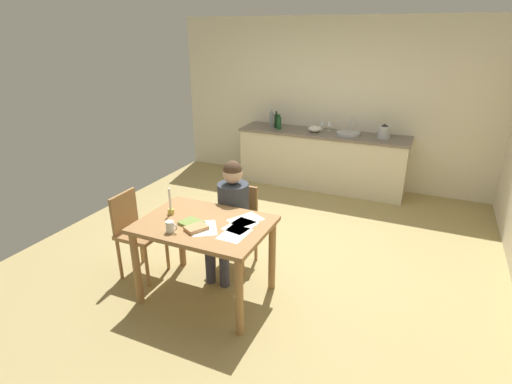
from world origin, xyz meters
The scene contains 23 objects.
ground_plane centered at (0.00, 0.00, -0.02)m, with size 5.20×5.20×0.04m, color tan.
wall_back centered at (0.00, 2.60, 1.30)m, with size 5.20×0.12×2.60m, color silver.
kitchen_counter centered at (0.00, 2.24, 0.45)m, with size 2.65×0.64×0.90m.
dining_table centered at (-0.20, -1.05, 0.65)m, with size 1.17×0.83×0.78m.
chair_at_table centered at (-0.20, -0.39, 0.48)m, with size 0.40×0.40×0.87m.
person_seated centered at (-0.20, -0.54, 0.68)m, with size 0.32×0.59×1.19m.
chair_side_empty centered at (-1.04, -1.01, 0.50)m, with size 0.41×0.41×0.89m.
coffee_mug centered at (-0.36, -1.32, 0.83)m, with size 0.11×0.07×0.10m.
candlestick centered at (-0.57, -1.02, 0.85)m, with size 0.06×0.06×0.26m.
book_magazine centered at (-0.18, -1.20, 0.80)m, with size 0.13×0.18×0.03m, color tan.
book_cookery centered at (-0.28, -1.13, 0.79)m, with size 0.19×0.17×0.02m, color olive.
paper_letter centered at (-0.14, -1.15, 0.78)m, with size 0.21×0.30×0.00m, color white.
paper_bill centered at (0.12, -0.85, 0.78)m, with size 0.21×0.30×0.00m, color white.
paper_envelope centered at (0.13, -0.98, 0.78)m, with size 0.21×0.30×0.00m, color white.
paper_receipt centered at (0.16, -1.13, 0.78)m, with size 0.21×0.30×0.00m, color white.
sink_unit centered at (0.39, 2.24, 0.92)m, with size 0.36×0.36×0.24m.
bottle_oil centered at (-0.91, 2.32, 1.02)m, with size 0.07×0.07×0.27m.
bottle_vinegar centered at (-0.80, 2.25, 1.01)m, with size 0.07×0.07×0.27m.
bottle_wine_red centered at (-0.72, 2.16, 1.00)m, with size 0.07×0.07×0.24m.
mixing_bowl centered at (-0.13, 2.21, 0.95)m, with size 0.21×0.21×0.10m, color white.
stovetop_kettle centered at (0.91, 2.24, 1.00)m, with size 0.18×0.18×0.22m.
wine_glass_near_sink centered at (0.05, 2.39, 1.01)m, with size 0.07×0.07×0.15m.
wine_glass_by_kettle centered at (-0.06, 2.39, 1.01)m, with size 0.07×0.07×0.15m.
Camera 1 is at (1.55, -3.81, 2.39)m, focal length 28.02 mm.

